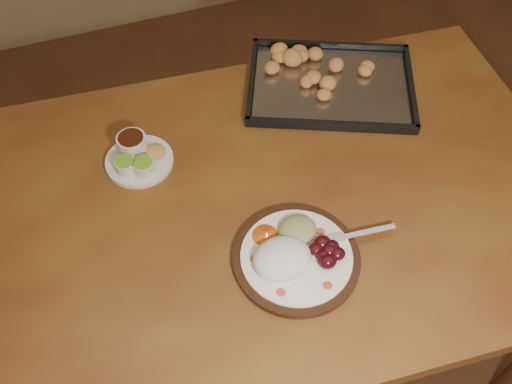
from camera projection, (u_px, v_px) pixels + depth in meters
name	position (u px, v px, depth m)	size (l,w,h in m)	color
ground	(351.00, 376.00, 1.78)	(4.00, 4.00, 0.00)	brown
dining_table	(247.00, 227.00, 1.34)	(1.57, 1.02, 0.75)	brown
dinner_plate	(294.00, 255.00, 1.15)	(0.35, 0.26, 0.06)	black
condiment_saucer	(137.00, 156.00, 1.31)	(0.16, 0.16, 0.05)	silver
baking_tray	(331.00, 84.00, 1.47)	(0.51, 0.45, 0.04)	black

